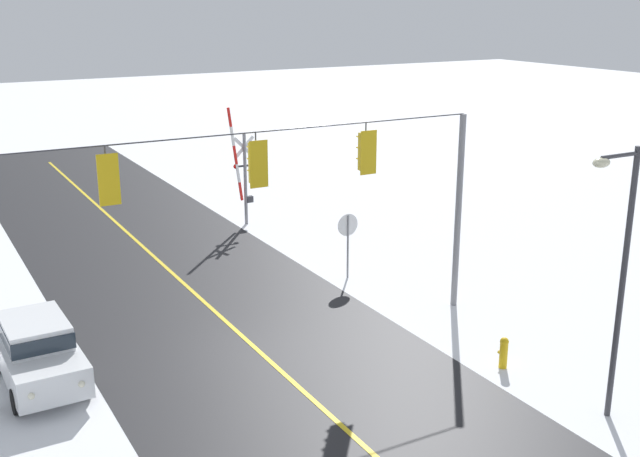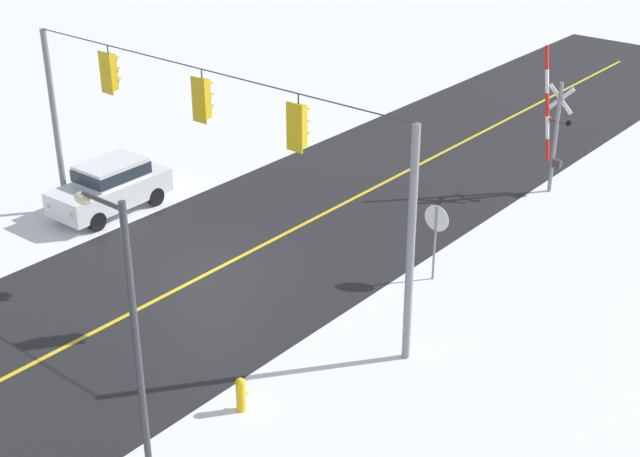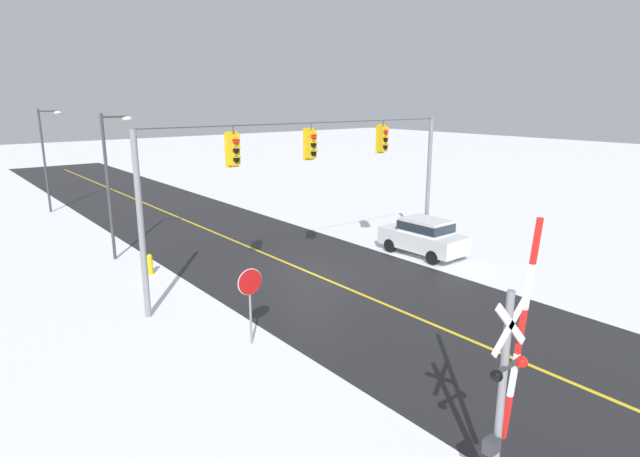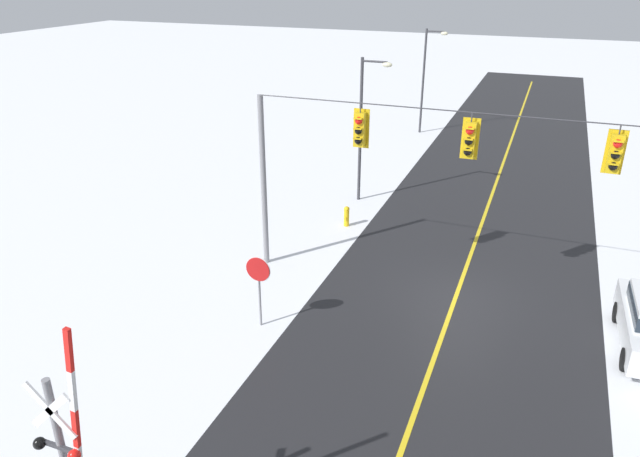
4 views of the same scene
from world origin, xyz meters
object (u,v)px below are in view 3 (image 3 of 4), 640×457
Objects in this scene: railroad_crossing at (506,379)px; streetlamp_far at (47,151)px; stop_sign at (250,289)px; streetlamp_near at (112,173)px; fire_hydrant at (150,264)px; parked_car_white at (424,235)px.

streetlamp_far is at bearing 91.21° from railroad_crossing.
stop_sign is 11.43m from streetlamp_near.
streetlamp_near is at bearing 91.45° from stop_sign.
fire_hydrant is (0.27, -3.12, -3.45)m from streetlamp_near.
streetlamp_near is at bearing -90.00° from streetlamp_far.
railroad_crossing is at bearing -87.19° from stop_sign.
stop_sign is 0.36× the size of streetlamp_far.
streetlamp_far reaches higher than stop_sign.
streetlamp_far is at bearing 90.00° from streetlamp_near.
streetlamp_far is (-11.30, 21.25, 2.96)m from parked_car_white.
fire_hydrant is (-0.02, 8.09, -1.25)m from stop_sign.
streetlamp_near reaches higher than parked_car_white.
railroad_crossing is at bearing -88.54° from fire_hydrant.
railroad_crossing is 1.22× the size of parked_car_white.
streetlamp_near is 1.00× the size of streetlamp_far.
stop_sign is at bearing -88.55° from streetlamp_near.
railroad_crossing is 0.79× the size of streetlamp_near.
railroad_crossing is 5.87× the size of fire_hydrant.
streetlamp_near is 12.96m from streetlamp_far.
streetlamp_far is (-0.68, 32.25, 1.57)m from railroad_crossing.
fire_hydrant is at bearing 91.46° from railroad_crossing.
parked_car_white is at bearing 14.86° from stop_sign.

